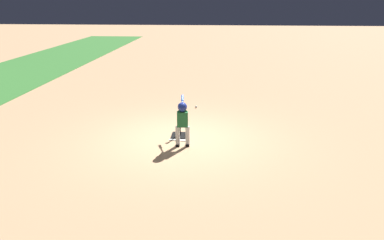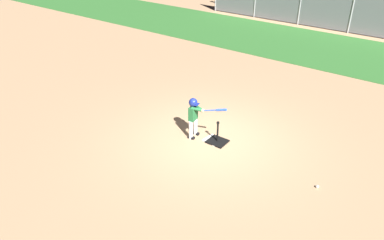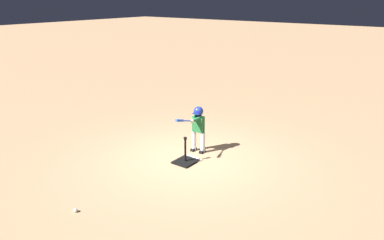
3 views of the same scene
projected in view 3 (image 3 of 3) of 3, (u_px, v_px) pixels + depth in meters
ground_plane at (189, 159)px, 8.91m from camera, size 90.00×90.00×0.00m
home_plate at (189, 160)px, 8.83m from camera, size 0.49×0.49×0.02m
batting_tee at (185, 160)px, 8.71m from camera, size 0.51×0.46×0.63m
batter_child at (198, 124)px, 9.07m from camera, size 1.10×0.37×1.16m
baseball at (76, 210)px, 6.71m from camera, size 0.07×0.07×0.07m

